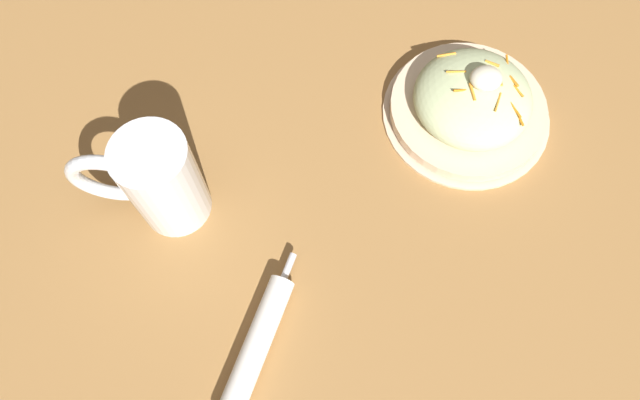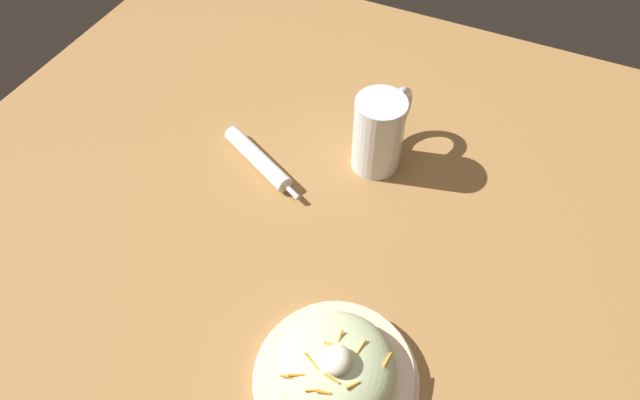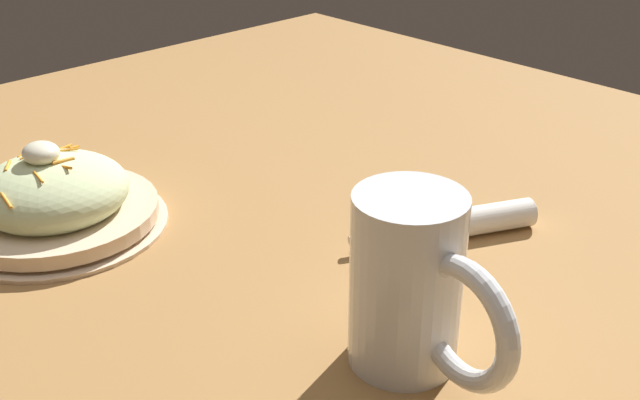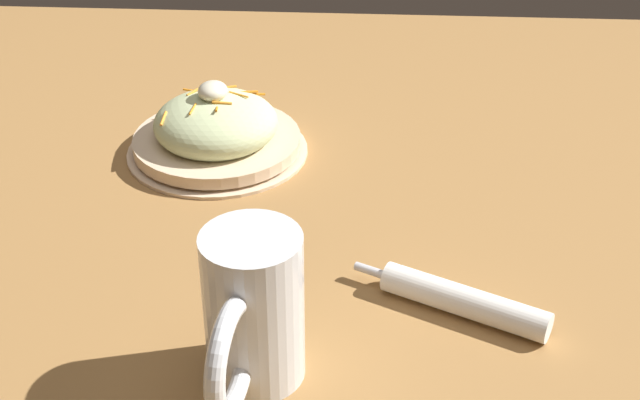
{
  "view_description": "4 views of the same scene",
  "coord_description": "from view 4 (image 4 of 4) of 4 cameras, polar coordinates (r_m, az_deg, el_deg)",
  "views": [
    {
      "loc": [
        -0.05,
        -0.25,
        0.7
      ],
      "look_at": [
        -0.02,
        0.02,
        0.07
      ],
      "focal_mm": 31.79,
      "sensor_mm": 36.0,
      "label": 1
    },
    {
      "loc": [
        0.47,
        0.26,
        0.77
      ],
      "look_at": [
        -0.03,
        0.03,
        0.08
      ],
      "focal_mm": 30.85,
      "sensor_mm": 36.0,
      "label": 2
    },
    {
      "loc": [
        -0.54,
        0.47,
        0.41
      ],
      "look_at": [
        -0.06,
        0.01,
        0.07
      ],
      "focal_mm": 44.09,
      "sensor_mm": 36.0,
      "label": 3
    },
    {
      "loc": [
        -0.84,
        -0.04,
        0.59
      ],
      "look_at": [
        -0.05,
        0.01,
        0.09
      ],
      "focal_mm": 51.18,
      "sensor_mm": 36.0,
      "label": 4
    }
  ],
  "objects": [
    {
      "name": "napkin_roll",
      "position": [
        0.93,
        8.92,
        -6.24
      ],
      "size": [
        0.11,
        0.2,
        0.03
      ],
      "color": "white",
      "rests_on": "ground_plane"
    },
    {
      "name": "beer_mug",
      "position": [
        0.82,
        -4.26,
        -7.26
      ],
      "size": [
        0.16,
        0.09,
        0.15
      ],
      "color": "white",
      "rests_on": "ground_plane"
    },
    {
      "name": "salad_plate",
      "position": [
        1.19,
        -6.49,
        4.28
      ],
      "size": [
        0.24,
        0.24,
        0.1
      ],
      "color": "beige",
      "rests_on": "ground_plane"
    },
    {
      "name": "ground_plane",
      "position": [
        1.03,
        0.61,
        -2.71
      ],
      "size": [
        1.43,
        1.43,
        0.0
      ],
      "primitive_type": "plane",
      "color": "#9E703D"
    }
  ]
}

